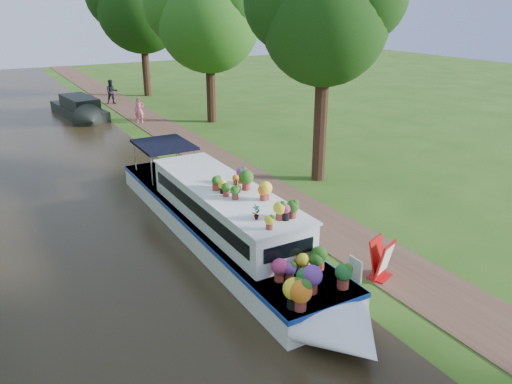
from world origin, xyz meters
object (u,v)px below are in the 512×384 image
object	(u,v)px
second_boat	(80,109)
sandwich_board	(381,261)
plant_boat	(225,219)
pedestrian_pink	(139,110)
pedestrian_dark	(112,92)

from	to	relation	value
second_boat	sandwich_board	distance (m)	24.89
plant_boat	pedestrian_pink	xyz separation A→B (m)	(2.75, 17.34, -0.05)
plant_boat	pedestrian_pink	size ratio (longest dim) A/B	8.71
second_boat	sandwich_board	world-z (taller)	second_boat
second_boat	pedestrian_dark	world-z (taller)	pedestrian_dark
pedestrian_pink	pedestrian_dark	size ratio (longest dim) A/B	0.89
plant_boat	pedestrian_pink	distance (m)	17.55
second_boat	sandwich_board	size ratio (longest dim) A/B	6.45
sandwich_board	pedestrian_dark	bearing A→B (deg)	68.18
pedestrian_dark	second_boat	bearing A→B (deg)	-123.28
plant_boat	pedestrian_dark	bearing A→B (deg)	83.24
pedestrian_pink	second_boat	bearing A→B (deg)	149.13
plant_boat	pedestrian_pink	world-z (taller)	plant_boat
plant_boat	sandwich_board	size ratio (longest dim) A/B	12.45
sandwich_board	pedestrian_pink	bearing A→B (deg)	68.40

